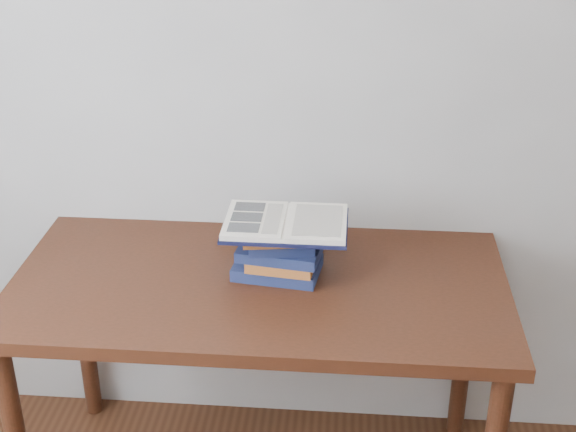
{
  "coord_description": "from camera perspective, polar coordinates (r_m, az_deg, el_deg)",
  "views": [
    {
      "loc": [
        0.17,
        -0.65,
        2.03
      ],
      "look_at": [
        -0.0,
        1.36,
        1.02
      ],
      "focal_mm": 50.0,
      "sensor_mm": 36.0,
      "label": 1
    }
  ],
  "objects": [
    {
      "name": "book_stack",
      "position": [
        2.39,
        -0.58,
        -2.55
      ],
      "size": [
        0.28,
        0.21,
        0.16
      ],
      "color": "#161744",
      "rests_on": "desk"
    },
    {
      "name": "desk",
      "position": [
        2.44,
        -2.06,
        -6.58
      ],
      "size": [
        1.48,
        0.74,
        0.79
      ],
      "color": "#421D10",
      "rests_on": "ground"
    },
    {
      "name": "open_book",
      "position": [
        2.34,
        -0.15,
        -0.51
      ],
      "size": [
        0.36,
        0.25,
        0.03
      ],
      "rotation": [
        0.0,
        0.0,
        -0.0
      ],
      "color": "black",
      "rests_on": "book_stack"
    },
    {
      "name": "room_shell",
      "position": [
        0.81,
        -13.65,
        -4.12
      ],
      "size": [
        3.54,
        3.54,
        2.62
      ],
      "color": "#B9B6AF",
      "rests_on": "ground"
    }
  ]
}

